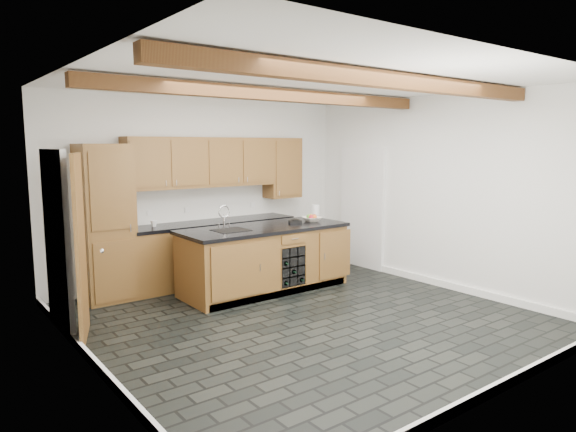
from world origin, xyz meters
The scene contains 10 objects.
ground centered at (0.00, 0.00, 0.00)m, with size 5.00×5.00×0.00m, color black.
room_shell centered at (-0.09, 0.53, 1.53)m, with size 5.01×5.00×5.00m.
back_cabinetry centered at (-0.38, 2.24, 0.98)m, with size 3.65×0.62×2.20m.
island centered at (0.31, 1.28, 0.46)m, with size 2.48×0.96×0.93m.
faucet centered at (-0.25, 1.33, 0.96)m, with size 0.45×0.40×0.34m.
kitchen_scale centered at (0.85, 1.29, 0.96)m, with size 0.21×0.16×0.06m.
fruit_bowl centered at (1.16, 1.27, 0.96)m, with size 0.28×0.28×0.07m, color silver.
fruit_cluster centered at (1.16, 1.27, 1.00)m, with size 0.16×0.17×0.07m.
paper_towel centered at (1.42, 1.49, 1.04)m, with size 0.12×0.12×0.22m, color white.
mug centered at (-0.97, 2.23, 0.98)m, with size 0.10×0.10×0.09m, color white.
Camera 1 is at (-3.80, -4.67, 2.07)m, focal length 32.00 mm.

